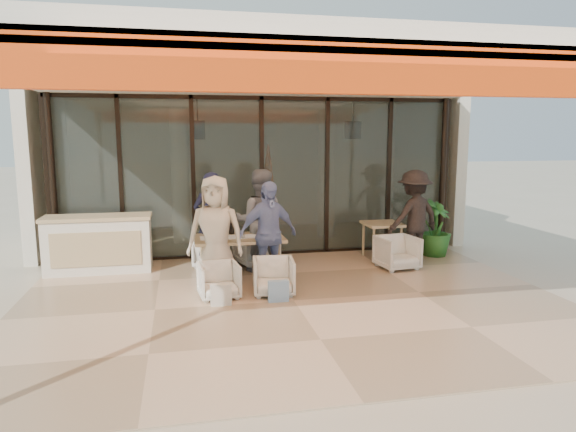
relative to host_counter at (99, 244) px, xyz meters
name	(u,v)px	position (x,y,z in m)	size (l,w,h in m)	color
ground	(294,302)	(3.06, -2.30, -0.53)	(70.00, 70.00, 0.00)	#C6B293
terrace_floor	(294,302)	(3.06, -2.30, -0.53)	(8.00, 6.00, 0.01)	tan
terrace_structure	(298,75)	(3.06, -2.56, 2.72)	(8.00, 6.00, 3.40)	silver
glass_storefront	(262,178)	(3.06, 0.70, 1.07)	(8.08, 0.10, 3.20)	#9EADA3
interior_block	(247,144)	(3.07, 3.02, 1.70)	(9.05, 3.62, 3.52)	silver
host_counter	(99,244)	(0.00, 0.00, 0.00)	(1.85, 0.65, 1.04)	silver
dining_table	(239,240)	(2.40, -0.94, 0.16)	(1.50, 0.90, 0.93)	tan
chair_far_left	(211,251)	(1.99, 0.01, -0.22)	(0.60, 0.56, 0.61)	white
chair_far_right	(256,246)	(2.83, 0.01, -0.17)	(0.71, 0.66, 0.73)	white
chair_near_left	(219,279)	(1.99, -1.89, -0.23)	(0.59, 0.55, 0.61)	white
chair_near_right	(274,275)	(2.83, -1.89, -0.21)	(0.62, 0.58, 0.64)	white
diner_navy	(212,224)	(1.99, -0.49, 0.38)	(0.67, 0.44, 1.83)	#171934
diner_grey	(260,221)	(2.83, -0.49, 0.40)	(0.90, 0.70, 1.86)	slate
diner_cream	(216,233)	(1.99, -1.39, 0.38)	(0.89, 0.58, 1.83)	beige
diner_periwinkle	(268,234)	(2.83, -1.39, 0.33)	(1.01, 0.42, 1.73)	#6F7BBA
tote_bag_cream	(221,296)	(1.99, -2.29, -0.36)	(0.30, 0.10, 0.34)	silver
tote_bag_blue	(278,292)	(2.83, -2.29, -0.36)	(0.30, 0.10, 0.34)	#99BFD8
side_table	(382,228)	(5.32, -0.11, 0.11)	(0.70, 0.70, 0.74)	tan
side_chair	(397,251)	(5.32, -0.86, -0.19)	(0.67, 0.62, 0.69)	white
standing_woman	(414,216)	(5.86, -0.36, 0.36)	(1.15, 0.66, 1.79)	black
potted_palm	(435,228)	(6.48, -0.07, 0.05)	(0.65, 0.65, 1.17)	#1E5919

